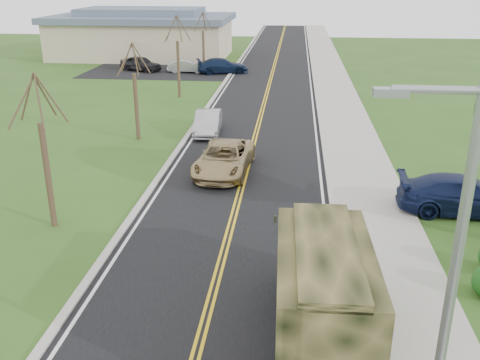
# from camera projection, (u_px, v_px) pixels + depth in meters

# --- Properties ---
(road) EXTENTS (8.00, 120.00, 0.01)m
(road) POSITION_uv_depth(u_px,v_px,m) (269.00, 84.00, 48.44)
(road) COLOR black
(road) RESTS_ON ground
(curb_right) EXTENTS (0.30, 120.00, 0.12)m
(curb_right) POSITION_uv_depth(u_px,v_px,m) (315.00, 85.00, 48.02)
(curb_right) COLOR #9E998E
(curb_right) RESTS_ON ground
(sidewalk_right) EXTENTS (3.20, 120.00, 0.10)m
(sidewalk_right) POSITION_uv_depth(u_px,v_px,m) (335.00, 85.00, 47.86)
(sidewalk_right) COLOR #9E998E
(sidewalk_right) RESTS_ON ground
(curb_left) EXTENTS (0.30, 120.00, 0.10)m
(curb_left) POSITION_uv_depth(u_px,v_px,m) (224.00, 83.00, 48.82)
(curb_left) COLOR #9E998E
(curb_left) RESTS_ON ground
(street_light) EXTENTS (1.65, 0.22, 8.00)m
(street_light) POSITION_uv_depth(u_px,v_px,m) (445.00, 294.00, 8.79)
(street_light) COLOR gray
(street_light) RESTS_ON ground
(bare_tree_a) EXTENTS (1.93, 2.26, 6.08)m
(bare_tree_a) POSITION_uv_depth(u_px,v_px,m) (46.00, 163.00, 20.32)
(bare_tree_a) COLOR #38281C
(bare_tree_a) RESTS_ON ground
(bare_tree_b) EXTENTS (1.83, 2.14, 5.73)m
(bare_tree_b) POSITION_uv_depth(u_px,v_px,m) (136.00, 99.00, 31.51)
(bare_tree_b) COLOR #38281C
(bare_tree_b) RESTS_ON ground
(bare_tree_c) EXTENTS (2.04, 2.39, 6.42)m
(bare_tree_c) POSITION_uv_depth(u_px,v_px,m) (178.00, 62.00, 42.54)
(bare_tree_c) COLOR #38281C
(bare_tree_c) RESTS_ON ground
(bare_tree_d) EXTENTS (1.88, 2.20, 5.91)m
(bare_tree_d) POSITION_uv_depth(u_px,v_px,m) (203.00, 46.00, 53.76)
(bare_tree_d) COLOR #38281C
(bare_tree_d) RESTS_ON ground
(commercial_building) EXTENTS (25.50, 21.50, 5.65)m
(commercial_building) POSITION_uv_depth(u_px,v_px,m) (143.00, 34.00, 63.83)
(commercial_building) COLOR tan
(commercial_building) RESTS_ON ground
(military_truck) EXTENTS (2.47, 6.65, 3.28)m
(military_truck) POSITION_uv_depth(u_px,v_px,m) (322.00, 282.00, 13.85)
(military_truck) COLOR black
(military_truck) RESTS_ON ground
(suv_champagne) EXTENTS (2.84, 5.53, 1.49)m
(suv_champagne) POSITION_uv_depth(u_px,v_px,m) (224.00, 158.00, 26.69)
(suv_champagne) COLOR tan
(suv_champagne) RESTS_ON ground
(sedan_silver) EXTENTS (1.81, 4.42, 1.42)m
(sedan_silver) POSITION_uv_depth(u_px,v_px,m) (208.00, 122.00, 33.28)
(sedan_silver) COLOR #A4A3A7
(sedan_silver) RESTS_ON ground
(pickup_navy) EXTENTS (5.53, 2.49, 1.57)m
(pickup_navy) POSITION_uv_depth(u_px,v_px,m) (465.00, 195.00, 22.11)
(pickup_navy) COLOR #10183A
(pickup_navy) RESTS_ON ground
(lot_car_dark) EXTENTS (4.77, 3.37, 1.51)m
(lot_car_dark) POSITION_uv_depth(u_px,v_px,m) (141.00, 64.00, 54.93)
(lot_car_dark) COLOR black
(lot_car_dark) RESTS_ON ground
(lot_car_silver) EXTENTS (3.99, 1.49, 1.30)m
(lot_car_silver) POSITION_uv_depth(u_px,v_px,m) (187.00, 66.00, 54.10)
(lot_car_silver) COLOR #A7A7AC
(lot_car_silver) RESTS_ON ground
(lot_car_navy) EXTENTS (5.52, 3.46, 1.49)m
(lot_car_navy) POSITION_uv_depth(u_px,v_px,m) (222.00, 66.00, 53.66)
(lot_car_navy) COLOR #0E1A35
(lot_car_navy) RESTS_ON ground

